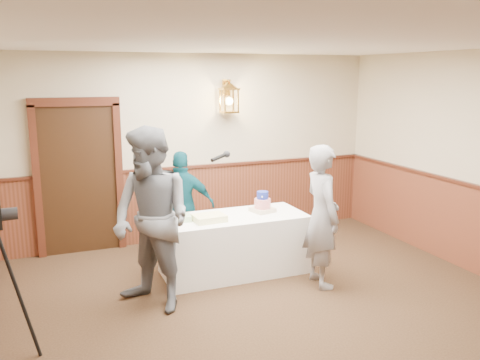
% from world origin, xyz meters
% --- Properties ---
extents(ground, '(7.00, 7.00, 0.00)m').
position_xyz_m(ground, '(0.00, 0.00, 0.00)').
color(ground, black).
rests_on(ground, ground).
extents(room_shell, '(6.02, 7.02, 2.81)m').
position_xyz_m(room_shell, '(-0.05, 0.45, 1.52)').
color(room_shell, '#BBAD8C').
rests_on(room_shell, ground).
extents(display_table, '(1.80, 0.80, 0.75)m').
position_xyz_m(display_table, '(0.13, 1.90, 0.38)').
color(display_table, white).
rests_on(display_table, ground).
extents(tiered_cake, '(0.32, 0.32, 0.27)m').
position_xyz_m(tiered_cake, '(0.54, 1.95, 0.86)').
color(tiered_cake, beige).
rests_on(tiered_cake, display_table).
extents(sheet_cake_yellow, '(0.40, 0.31, 0.08)m').
position_xyz_m(sheet_cake_yellow, '(-0.24, 1.80, 0.79)').
color(sheet_cake_yellow, '#FAF795').
rests_on(sheet_cake_yellow, display_table).
extents(sheet_cake_green, '(0.32, 0.27, 0.07)m').
position_xyz_m(sheet_cake_green, '(-0.58, 1.96, 0.78)').
color(sheet_cake_green, '#ACD697').
rests_on(sheet_cake_green, display_table).
extents(interviewer, '(1.64, 1.21, 1.98)m').
position_xyz_m(interviewer, '(-1.04, 1.29, 0.99)').
color(interviewer, slate).
rests_on(interviewer, ground).
extents(baker, '(0.46, 0.66, 1.71)m').
position_xyz_m(baker, '(0.96, 1.17, 0.85)').
color(baker, gray).
rests_on(baker, ground).
extents(assistant_p, '(0.94, 0.64, 1.49)m').
position_xyz_m(assistant_p, '(-0.33, 2.68, 0.74)').
color(assistant_p, '#0B404B').
rests_on(assistant_p, ground).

